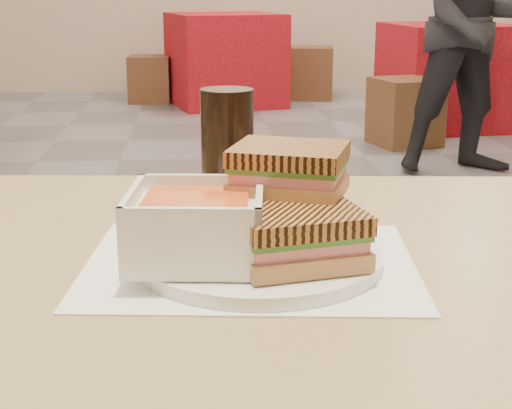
{
  "coord_description": "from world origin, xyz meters",
  "views": [
    {
      "loc": [
        -0.05,
        -2.74,
        1.03
      ],
      "look_at": [
        0.01,
        -2.0,
        0.82
      ],
      "focal_mm": 53.99,
      "sensor_mm": 36.0,
      "label": 1
    }
  ],
  "objects": [
    {
      "name": "cola_glass",
      "position": [
        -0.01,
        -1.73,
        0.83
      ],
      "size": [
        0.07,
        0.07,
        0.15
      ],
      "color": "black",
      "rests_on": "main_table"
    },
    {
      "name": "soup_bowl",
      "position": [
        -0.05,
        -2.01,
        0.8
      ],
      "size": [
        0.15,
        0.15,
        0.07
      ],
      "color": "white",
      "rests_on": "plate"
    },
    {
      "name": "tray_liner",
      "position": [
        0.01,
        -1.98,
        0.75
      ],
      "size": [
        0.37,
        0.3,
        0.0
      ],
      "color": "white",
      "rests_on": "main_table"
    },
    {
      "name": "panini_upper",
      "position": [
        0.05,
        -1.95,
        0.84
      ],
      "size": [
        0.14,
        0.13,
        0.05
      ],
      "color": "tan",
      "rests_on": "panini_lower"
    },
    {
      "name": "bg_chair_2r",
      "position": [
        1.03,
        4.38,
        0.24
      ],
      "size": [
        0.48,
        0.48,
        0.47
      ],
      "color": "brown",
      "rests_on": "ground"
    },
    {
      "name": "patron_b",
      "position": [
        1.5,
        1.42,
        0.83
      ],
      "size": [
        0.85,
        0.69,
        1.65
      ],
      "color": "black",
      "rests_on": "ground"
    },
    {
      "name": "bg_table_1",
      "position": [
        1.83,
        2.85,
        0.38
      ],
      "size": [
        0.94,
        0.94,
        0.75
      ],
      "color": "#98040D",
      "rests_on": "ground"
    },
    {
      "name": "panini_lower",
      "position": [
        0.05,
        -2.03,
        0.79
      ],
      "size": [
        0.14,
        0.13,
        0.05
      ],
      "color": "tan",
      "rests_on": "plate"
    },
    {
      "name": "main_table",
      "position": [
        -0.07,
        -1.94,
        0.64
      ],
      "size": [
        1.26,
        0.81,
        0.75
      ],
      "color": "#A28454",
      "rests_on": "ground"
    },
    {
      "name": "bg_table_2",
      "position": [
        0.24,
        4.08,
        0.39
      ],
      "size": [
        1.08,
        1.08,
        0.79
      ],
      "color": "#98040D",
      "rests_on": "ground"
    },
    {
      "name": "bg_chair_1l",
      "position": [
        1.34,
        2.2,
        0.22
      ],
      "size": [
        0.48,
        0.48,
        0.44
      ],
      "color": "brown",
      "rests_on": "ground"
    },
    {
      "name": "bg_chair_2l",
      "position": [
        -0.43,
        4.28,
        0.21
      ],
      "size": [
        0.39,
        0.39,
        0.41
      ],
      "color": "brown",
      "rests_on": "ground"
    },
    {
      "name": "plate",
      "position": [
        0.01,
        -1.98,
        0.76
      ],
      "size": [
        0.26,
        0.26,
        0.01
      ],
      "color": "white",
      "rests_on": "tray_liner"
    }
  ]
}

